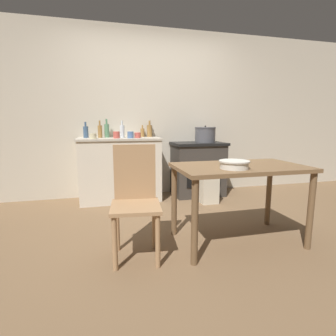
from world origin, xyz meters
TOP-DOWN VIEW (x-y plane):
  - ground_plane at (0.00, 0.00)m, footprint 14.00×14.00m
  - wall_back at (0.00, 1.58)m, footprint 8.00×0.07m
  - counter_cabinet at (-0.51, 1.28)m, footprint 1.17×0.57m
  - stove at (0.70, 1.28)m, footprint 0.80×0.57m
  - work_table at (0.47, -0.41)m, footprint 1.19×0.70m
  - chair at (-0.50, -0.42)m, footprint 0.44×0.44m
  - flour_sack at (0.70, 0.80)m, footprint 0.24×0.17m
  - stock_pot at (0.82, 1.29)m, footprint 0.33×0.33m
  - mixing_bowl_large at (0.33, -0.55)m, footprint 0.26×0.26m
  - bottle_far_left at (-0.03, 1.46)m, footprint 0.08×0.08m
  - bottle_left at (-0.14, 1.48)m, footprint 0.06×0.06m
  - bottle_mid_left at (-0.97, 1.40)m, footprint 0.07×0.07m
  - bottle_center_left at (-0.46, 1.32)m, footprint 0.07×0.07m
  - bottle_center at (-0.77, 1.38)m, footprint 0.06×0.06m
  - bottle_center_right at (-0.68, 1.45)m, footprint 0.07×0.07m
  - cup_mid_right at (-0.86, 1.09)m, footprint 0.09×0.09m
  - cup_right at (-0.55, 1.18)m, footprint 0.09×0.09m
  - cup_far_right at (-0.36, 1.17)m, footprint 0.09×0.09m
  - cup_end_right at (-0.26, 1.19)m, footprint 0.09×0.09m

SIDE VIEW (x-z plane):
  - ground_plane at x=0.00m, z-range 0.00..0.00m
  - flour_sack at x=0.70m, z-range 0.00..0.42m
  - stove at x=0.70m, z-range 0.00..0.84m
  - counter_cabinet at x=-0.51m, z-range 0.00..0.92m
  - chair at x=-0.50m, z-range 0.03..0.98m
  - work_table at x=0.47m, z-range 0.27..1.01m
  - mixing_bowl_large at x=0.33m, z-range 0.75..0.82m
  - stock_pot at x=0.82m, z-range 0.82..1.08m
  - cup_mid_right at x=-0.86m, z-range 0.92..0.99m
  - cup_end_right at x=-0.26m, z-range 0.92..1.00m
  - cup_far_right at x=-0.36m, z-range 0.92..1.01m
  - cup_right at x=-0.55m, z-range 0.92..1.01m
  - bottle_left at x=-0.14m, z-range 0.90..1.08m
  - bottle_mid_left at x=-0.97m, z-range 0.89..1.12m
  - bottle_center_left at x=-0.46m, z-range 0.89..1.14m
  - bottle_center at x=-0.77m, z-range 0.89..1.14m
  - bottle_far_left at x=-0.03m, z-range 0.89..1.14m
  - bottle_center_right at x=-0.68m, z-range 0.89..1.16m
  - wall_back at x=0.00m, z-range 0.00..2.55m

